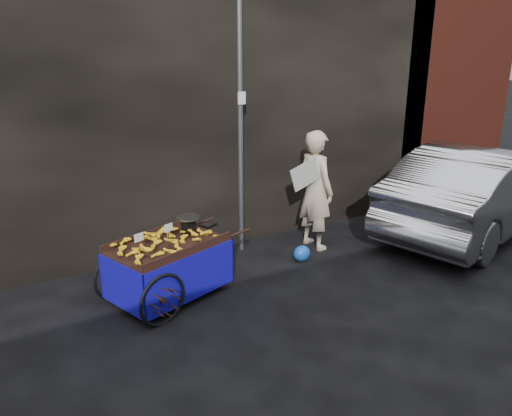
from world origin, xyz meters
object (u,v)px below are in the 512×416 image
vendor (315,190)px  plastic_bag (302,253)px  parked_car (479,189)px  banana_cart (165,251)px

vendor → plastic_bag: size_ratio=6.98×
plastic_bag → parked_car: size_ratio=0.06×
plastic_bag → parked_car: 3.49m
vendor → banana_cart: bearing=93.9°
vendor → plastic_bag: bearing=121.7°
banana_cart → vendor: 2.74m
parked_car → vendor: bearing=58.7°
vendor → parked_car: size_ratio=0.41×
banana_cart → vendor: vendor is taller
plastic_bag → parked_car: bearing=-6.8°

